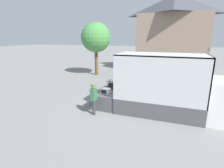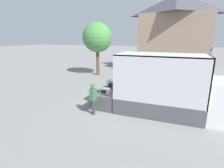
{
  "view_description": "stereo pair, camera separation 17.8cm",
  "coord_description": "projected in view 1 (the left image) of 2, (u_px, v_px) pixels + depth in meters",
  "views": [
    {
      "loc": [
        3.07,
        -9.81,
        4.17
      ],
      "look_at": [
        -0.46,
        -0.2,
        1.45
      ],
      "focal_mm": 28.0,
      "sensor_mm": 36.0,
      "label": 1
    },
    {
      "loc": [
        3.23,
        -9.74,
        4.17
      ],
      "look_at": [
        -0.46,
        -0.2,
        1.45
      ],
      "focal_mm": 28.0,
      "sensor_mm": 36.0,
      "label": 2
    }
  ],
  "objects": [
    {
      "name": "tailgate_deck",
      "position": [
        109.0,
        98.0,
        11.12
      ],
      "size": [
        1.51,
        2.37,
        0.9
      ],
      "primitive_type": "cube",
      "color": "#4C4C51",
      "rests_on": "ground"
    },
    {
      "name": "ground_plane",
      "position": [
        120.0,
        106.0,
        10.99
      ],
      "size": [
        160.0,
        160.0,
        0.0
      ],
      "primitive_type": "plane",
      "color": "gray"
    },
    {
      "name": "microwave",
      "position": [
        106.0,
        91.0,
        10.55
      ],
      "size": [
        0.54,
        0.41,
        0.31
      ],
      "color": "white",
      "rests_on": "tailgate_deck"
    },
    {
      "name": "house_backdrop",
      "position": [
        173.0,
        33.0,
        22.01
      ],
      "size": [
        8.34,
        6.73,
        9.26
      ],
      "color": "gray",
      "rests_on": "ground"
    },
    {
      "name": "worker_person",
      "position": [
        94.0,
        96.0,
        9.51
      ],
      "size": [
        0.32,
        0.44,
        1.76
      ],
      "color": "#38383D",
      "rests_on": "ground"
    },
    {
      "name": "box_truck",
      "position": [
        189.0,
        99.0,
        9.45
      ],
      "size": [
        6.84,
        2.5,
        3.32
      ],
      "color": "white",
      "rests_on": "ground"
    },
    {
      "name": "street_tree",
      "position": [
        96.0,
        38.0,
        19.18
      ],
      "size": [
        3.26,
        3.26,
        5.83
      ],
      "color": "brown",
      "rests_on": "ground"
    },
    {
      "name": "portable_generator",
      "position": [
        113.0,
        86.0,
        11.39
      ],
      "size": [
        0.67,
        0.43,
        0.58
      ],
      "color": "black",
      "rests_on": "tailgate_deck"
    }
  ]
}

